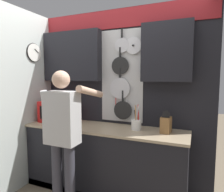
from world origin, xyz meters
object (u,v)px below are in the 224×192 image
at_px(knife_block, 166,125).
at_px(utensil_crock, 136,124).
at_px(person, 63,129).
at_px(microwave, 58,111).

bearing_deg(knife_block, utensil_crock, 179.70).
relative_size(knife_block, utensil_crock, 0.87).
relative_size(knife_block, person, 0.17).
relative_size(microwave, utensil_crock, 1.43).
bearing_deg(utensil_crock, person, -140.11).
height_order(microwave, utensil_crock, utensil_crock).
distance_m(knife_block, utensil_crock, 0.37).
xyz_separation_m(knife_block, utensil_crock, (-0.37, 0.00, -0.02)).
bearing_deg(microwave, knife_block, 0.01).
height_order(microwave, person, person).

